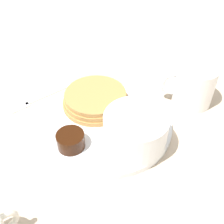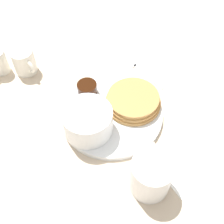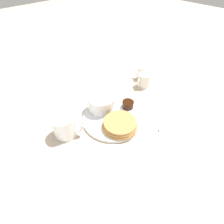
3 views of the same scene
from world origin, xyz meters
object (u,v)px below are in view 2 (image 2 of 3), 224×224
(bowl, at_px, (88,121))
(creamer_pitcher_near, at_px, (24,61))
(coffee_mug, at_px, (151,175))
(fork, at_px, (139,69))
(plate, at_px, (111,114))

(bowl, relative_size, creamer_pitcher_near, 1.27)
(coffee_mug, bearing_deg, fork, 136.77)
(bowl, height_order, coffee_mug, coffee_mug)
(creamer_pitcher_near, bearing_deg, plate, 13.28)
(plate, xyz_separation_m, creamer_pitcher_near, (-0.26, -0.06, 0.03))
(bowl, distance_m, creamer_pitcher_near, 0.26)
(plate, relative_size, fork, 1.65)
(plate, xyz_separation_m, bowl, (0.00, -0.07, 0.04))
(bowl, bearing_deg, creamer_pitcher_near, 178.67)
(creamer_pitcher_near, bearing_deg, fork, 47.89)
(coffee_mug, bearing_deg, creamer_pitcher_near, -179.87)
(coffee_mug, bearing_deg, plate, 160.70)
(coffee_mug, distance_m, fork, 0.32)
(creamer_pitcher_near, distance_m, fork, 0.30)
(plate, bearing_deg, fork, 110.98)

